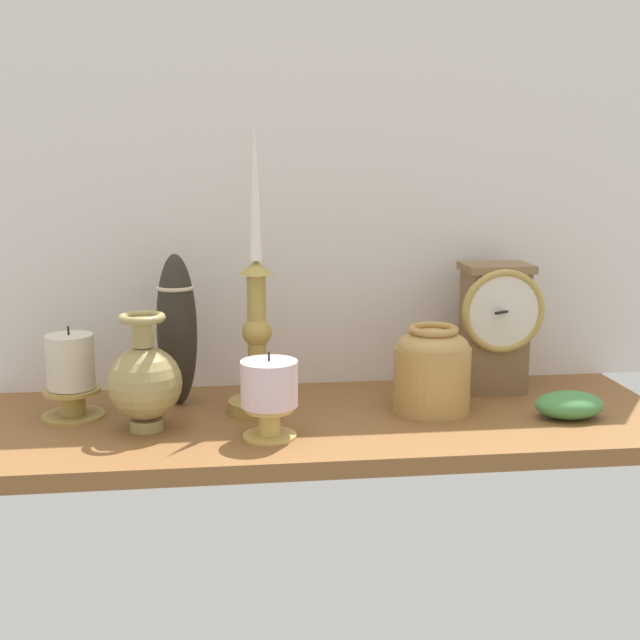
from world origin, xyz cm
name	(u,v)px	position (x,y,z in cm)	size (l,w,h in cm)	color
ground_plane	(324,424)	(0.00, 0.00, -1.20)	(100.00, 36.00, 2.40)	brown
back_wall	(309,182)	(0.00, 18.50, 32.50)	(120.00, 2.00, 65.00)	silver
mantel_clock	(495,325)	(28.15, 9.38, 10.72)	(12.95, 9.87, 20.17)	brown
candlestick_tall_left	(257,328)	(-9.22, 2.99, 12.51)	(8.61, 8.61, 42.48)	#AB8D3F
brass_vase_bulbous	(145,380)	(-24.64, -3.21, 6.97)	(10.00, 10.00, 16.09)	#9F8E53
brass_vase_jar	(432,367)	(15.88, 0.53, 6.51)	(11.14, 11.14, 12.68)	#B68A48
pillar_candle_front	(269,392)	(-8.23, -8.20, 6.14)	(7.52, 7.52, 11.57)	tan
pillar_candle_near_clock	(71,375)	(-35.51, 4.04, 6.17)	(8.86, 8.86, 13.12)	#AC9044
tall_ceramic_vase	(177,329)	(-20.76, 8.35, 11.46)	(5.91, 5.91, 22.61)	#2E281F
ivy_sprig	(569,405)	(34.45, -5.15, 1.90)	(9.91, 6.94, 3.80)	#498947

